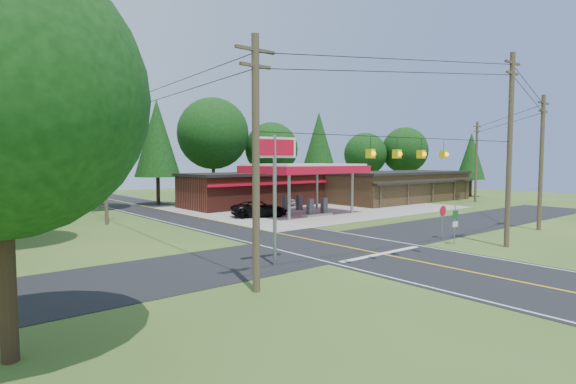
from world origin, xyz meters
TOP-DOWN VIEW (x-y plane):
  - ground at (0.00, 0.00)m, footprint 120.00×120.00m
  - main_highway at (0.00, 0.00)m, footprint 8.00×120.00m
  - cross_road at (0.00, 0.00)m, footprint 70.00×7.00m
  - lane_center_yellow at (0.00, 0.00)m, footprint 0.15×110.00m
  - gas_canopy at (9.00, 13.00)m, footprint 10.60×7.40m
  - convenience_store at (10.00, 22.98)m, footprint 16.40×7.55m
  - strip_building at (28.00, 15.98)m, footprint 20.40×8.75m
  - utility_pole_near_right at (7.50, -7.00)m, footprint 1.80×0.30m
  - utility_pole_near_left at (-9.50, -5.00)m, footprint 1.80×0.30m
  - utility_pole_far_left at (-8.00, 18.00)m, footprint 1.80×0.30m
  - utility_pole_right_b at (16.00, -5.50)m, footprint 1.80×0.30m
  - utility_pole_far_right at (34.00, 9.00)m, footprint 1.80×0.30m
  - utility_pole_north at (-6.50, 35.00)m, footprint 0.30×0.30m
  - overhead_beacons at (-1.00, -6.00)m, footprint 17.04×2.04m
  - treeline_backdrop at (0.82, 24.01)m, footprint 70.27×51.59m
  - suv_car at (4.50, 14.15)m, footprint 6.74×6.74m
  - sedan_car at (12.49, 21.00)m, footprint 4.53×4.53m
  - big_stop_sign at (-6.25, -2.01)m, footprint 2.38×0.41m
  - octagonal_stop_sign at (7.00, -3.01)m, footprint 0.80×0.09m
  - route_sign_post at (5.80, -4.60)m, footprint 0.50×0.11m

SIDE VIEW (x-z plane):
  - ground at x=0.00m, z-range 0.00..0.00m
  - main_highway at x=0.00m, z-range 0.00..0.02m
  - cross_road at x=0.00m, z-range 0.00..0.03m
  - lane_center_yellow at x=0.00m, z-range 0.02..0.03m
  - sedan_car at x=12.49m, z-range 0.00..1.44m
  - suv_car at x=4.50m, z-range 0.00..1.45m
  - route_sign_post at x=5.80m, z-range 0.24..2.67m
  - octagonal_stop_sign at x=7.00m, z-range 0.55..2.82m
  - strip_building at x=28.00m, z-range 0.01..3.81m
  - convenience_store at x=10.00m, z-range 0.02..3.82m
  - gas_canopy at x=9.00m, z-range 1.83..6.70m
  - big_stop_sign at x=-6.25m, z-range 1.52..7.95m
  - utility_pole_north at x=-6.50m, z-range 0.00..9.50m
  - utility_pole_near_left at x=-9.50m, z-range 0.20..10.20m
  - utility_pole_far_left at x=-8.00m, z-range 0.20..10.20m
  - utility_pole_right_b at x=16.00m, z-range 0.20..10.20m
  - utility_pole_far_right at x=34.00m, z-range 0.20..10.20m
  - utility_pole_near_right at x=7.50m, z-range 0.21..11.71m
  - overhead_beacons at x=-1.00m, z-range 5.70..6.73m
  - treeline_backdrop at x=0.82m, z-range 0.84..14.14m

